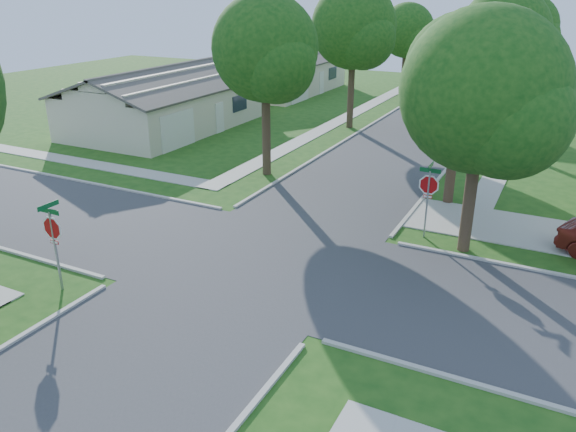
{
  "coord_description": "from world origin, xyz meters",
  "views": [
    {
      "loc": [
        9.03,
        -15.61,
        9.02
      ],
      "look_at": [
        0.75,
        0.71,
        1.6
      ],
      "focal_mm": 35.0,
      "sensor_mm": 36.0,
      "label": 1
    }
  ],
  "objects_px": {
    "car_curb_east": "(479,112)",
    "stop_sign_sw": "(53,232)",
    "car_curb_west": "(436,82)",
    "tree_w_mid": "(354,30)",
    "house_nw_far": "(280,75)",
    "tree_ne_corner": "(484,99)",
    "stop_sign_ne": "(429,188)",
    "house_nw_near": "(165,106)",
    "tree_e_far": "(525,31)",
    "tree_w_far": "(407,33)",
    "tree_w_near": "(266,54)",
    "tree_e_near": "(463,76)",
    "tree_e_mid": "(504,39)"
  },
  "relations": [
    {
      "from": "tree_e_far",
      "to": "tree_w_far",
      "type": "relative_size",
      "value": 1.09
    },
    {
      "from": "stop_sign_ne",
      "to": "car_curb_west",
      "type": "xyz_separation_m",
      "value": [
        -7.9,
        35.66,
        -1.43
      ]
    },
    {
      "from": "tree_w_mid",
      "to": "car_curb_east",
      "type": "relative_size",
      "value": 2.34
    },
    {
      "from": "tree_w_mid",
      "to": "stop_sign_sw",
      "type": "bearing_deg",
      "value": -90.13
    },
    {
      "from": "tree_w_mid",
      "to": "house_nw_far",
      "type": "height_order",
      "value": "tree_w_mid"
    },
    {
      "from": "car_curb_east",
      "to": "stop_sign_sw",
      "type": "bearing_deg",
      "value": -96.38
    },
    {
      "from": "tree_e_near",
      "to": "tree_w_mid",
      "type": "relative_size",
      "value": 0.87
    },
    {
      "from": "stop_sign_sw",
      "to": "car_curb_east",
      "type": "bearing_deg",
      "value": 76.32
    },
    {
      "from": "stop_sign_sw",
      "to": "tree_w_mid",
      "type": "height_order",
      "value": "tree_w_mid"
    },
    {
      "from": "tree_e_near",
      "to": "car_curb_west",
      "type": "distance_m",
      "value": 32.74
    },
    {
      "from": "stop_sign_sw",
      "to": "tree_w_near",
      "type": "height_order",
      "value": "tree_w_near"
    },
    {
      "from": "car_curb_west",
      "to": "tree_w_mid",
      "type": "bearing_deg",
      "value": 81.59
    },
    {
      "from": "house_nw_far",
      "to": "car_curb_east",
      "type": "distance_m",
      "value": 19.67
    },
    {
      "from": "tree_w_mid",
      "to": "tree_w_far",
      "type": "relative_size",
      "value": 1.19
    },
    {
      "from": "tree_w_mid",
      "to": "stop_sign_ne",
      "type": "bearing_deg",
      "value": -60.2
    },
    {
      "from": "house_nw_near",
      "to": "stop_sign_sw",
      "type": "bearing_deg",
      "value": -60.17
    },
    {
      "from": "tree_e_far",
      "to": "stop_sign_ne",
      "type": "bearing_deg",
      "value": -90.1
    },
    {
      "from": "stop_sign_sw",
      "to": "car_curb_east",
      "type": "height_order",
      "value": "stop_sign_sw"
    },
    {
      "from": "stop_sign_sw",
      "to": "tree_ne_corner",
      "type": "height_order",
      "value": "tree_ne_corner"
    },
    {
      "from": "stop_sign_sw",
      "to": "car_curb_east",
      "type": "xyz_separation_m",
      "value": [
        7.75,
        31.83,
        -1.34
      ]
    },
    {
      "from": "stop_sign_sw",
      "to": "house_nw_near",
      "type": "xyz_separation_m",
      "value": [
        -11.29,
        19.7,
        -0.51
      ]
    },
    {
      "from": "tree_e_far",
      "to": "car_curb_east",
      "type": "relative_size",
      "value": 2.14
    },
    {
      "from": "tree_ne_corner",
      "to": "tree_e_near",
      "type": "bearing_deg",
      "value": 108.53
    },
    {
      "from": "car_curb_east",
      "to": "house_nw_far",
      "type": "bearing_deg",
      "value": 172.98
    },
    {
      "from": "tree_w_near",
      "to": "tree_w_mid",
      "type": "bearing_deg",
      "value": 89.98
    },
    {
      "from": "tree_w_far",
      "to": "tree_ne_corner",
      "type": "bearing_deg",
      "value": -69.72
    },
    {
      "from": "tree_e_mid",
      "to": "tree_w_far",
      "type": "relative_size",
      "value": 1.15
    },
    {
      "from": "tree_ne_corner",
      "to": "house_nw_near",
      "type": "height_order",
      "value": "tree_ne_corner"
    },
    {
      "from": "house_nw_far",
      "to": "tree_w_mid",
      "type": "bearing_deg",
      "value": -44.07
    },
    {
      "from": "stop_sign_sw",
      "to": "tree_e_far",
      "type": "relative_size",
      "value": 0.34
    },
    {
      "from": "tree_w_mid",
      "to": "house_nw_near",
      "type": "height_order",
      "value": "tree_w_mid"
    },
    {
      "from": "tree_w_far",
      "to": "tree_w_near",
      "type": "bearing_deg",
      "value": -89.99
    },
    {
      "from": "tree_w_near",
      "to": "tree_w_far",
      "type": "xyz_separation_m",
      "value": [
        -0.01,
        25.0,
        -0.61
      ]
    },
    {
      "from": "car_curb_east",
      "to": "tree_e_mid",
      "type": "bearing_deg",
      "value": -67.12
    },
    {
      "from": "car_curb_east",
      "to": "tree_w_mid",
      "type": "bearing_deg",
      "value": -134.15
    },
    {
      "from": "tree_e_mid",
      "to": "tree_w_near",
      "type": "distance_m",
      "value": 15.25
    },
    {
      "from": "house_nw_near",
      "to": "house_nw_far",
      "type": "relative_size",
      "value": 1.0
    },
    {
      "from": "tree_e_mid",
      "to": "stop_sign_sw",
      "type": "bearing_deg",
      "value": -110.2
    },
    {
      "from": "tree_w_mid",
      "to": "tree_ne_corner",
      "type": "relative_size",
      "value": 1.1
    },
    {
      "from": "tree_e_near",
      "to": "house_nw_near",
      "type": "xyz_separation_m",
      "value": [
        -20.74,
        5.99,
        -4.13
      ]
    },
    {
      "from": "tree_e_near",
      "to": "house_nw_far",
      "type": "bearing_deg",
      "value": 132.06
    },
    {
      "from": "tree_w_mid",
      "to": "tree_e_near",
      "type": "bearing_deg",
      "value": -51.95
    },
    {
      "from": "tree_w_far",
      "to": "car_curb_east",
      "type": "height_order",
      "value": "tree_w_far"
    },
    {
      "from": "tree_w_near",
      "to": "tree_ne_corner",
      "type": "bearing_deg",
      "value": -23.56
    },
    {
      "from": "stop_sign_sw",
      "to": "house_nw_near",
      "type": "relative_size",
      "value": 0.22
    },
    {
      "from": "house_nw_far",
      "to": "car_curb_west",
      "type": "bearing_deg",
      "value": 33.19
    },
    {
      "from": "stop_sign_sw",
      "to": "car_curb_west",
      "type": "height_order",
      "value": "stop_sign_sw"
    },
    {
      "from": "tree_w_far",
      "to": "house_nw_far",
      "type": "xyz_separation_m",
      "value": [
        -11.34,
        -2.01,
        -3.99
      ]
    },
    {
      "from": "stop_sign_ne",
      "to": "house_nw_near",
      "type": "relative_size",
      "value": 0.22
    },
    {
      "from": "house_nw_far",
      "to": "tree_w_near",
      "type": "bearing_deg",
      "value": -63.73
    }
  ]
}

